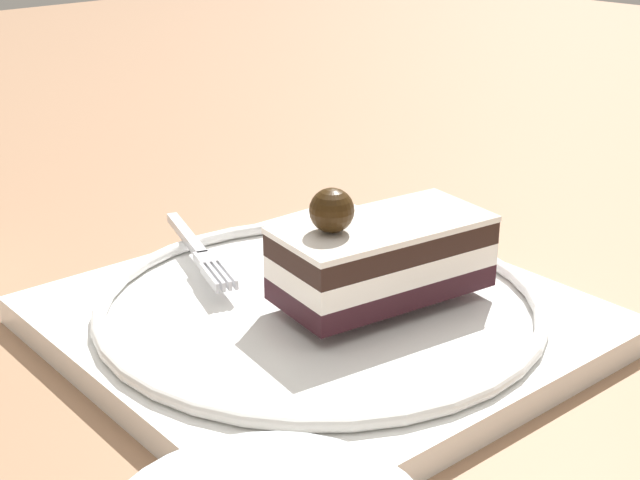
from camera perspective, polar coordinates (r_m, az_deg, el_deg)
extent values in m
plane|color=#926B4D|center=(0.47, 3.07, -5.21)|extent=(2.40, 2.40, 0.00)
cube|color=white|center=(0.46, 0.00, -5.10)|extent=(0.25, 0.25, 0.01)
torus|color=white|center=(0.45, 0.00, -3.92)|extent=(0.23, 0.23, 0.01)
cube|color=black|center=(0.46, 3.62, -2.64)|extent=(0.11, 0.07, 0.01)
cube|color=white|center=(0.45, 3.65, -1.33)|extent=(0.11, 0.07, 0.01)
cube|color=black|center=(0.45, 3.69, 0.01)|extent=(0.11, 0.07, 0.01)
cube|color=white|center=(0.44, 3.71, 0.87)|extent=(0.11, 0.07, 0.00)
sphere|color=#301E0A|center=(0.43, 1.04, 1.73)|extent=(0.02, 0.02, 0.02)
cube|color=silver|center=(0.53, -8.24, 0.28)|extent=(0.03, 0.06, 0.00)
cube|color=silver|center=(0.49, -7.04, -1.25)|extent=(0.01, 0.02, 0.00)
cube|color=silver|center=(0.47, -6.85, -2.33)|extent=(0.01, 0.03, 0.00)
cube|color=silver|center=(0.47, -6.47, -2.27)|extent=(0.01, 0.03, 0.00)
cube|color=silver|center=(0.47, -6.08, -2.21)|extent=(0.01, 0.03, 0.00)
cube|color=silver|center=(0.47, -5.70, -2.15)|extent=(0.01, 0.03, 0.00)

